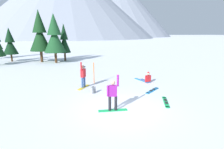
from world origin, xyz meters
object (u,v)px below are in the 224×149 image
object	(u,v)px
snowboarder_background	(146,79)
loose_snowboard_near_left	(152,90)
snowboarder_midground	(83,76)
loose_snowboard_near_right	(166,102)
trail_marker_pole	(94,73)
pine_tree_short	(64,41)
pine_tree_broad	(40,34)
snowboarder_foreground	(113,94)
backpack_grey	(93,90)
pine_tree_slender	(54,36)
pine_tree_tall	(10,43)

from	to	relation	value
snowboarder_background	loose_snowboard_near_left	world-z (taller)	snowboarder_background
snowboarder_midground	loose_snowboard_near_right	world-z (taller)	snowboarder_midground
trail_marker_pole	pine_tree_short	bearing A→B (deg)	96.63
loose_snowboard_near_left	pine_tree_broad	xyz separation A→B (m)	(-8.42, 16.61, 3.89)
snowboarder_foreground	backpack_grey	bearing A→B (deg)	97.84
snowboarder_background	loose_snowboard_near_left	bearing A→B (deg)	-107.01
pine_tree_short	pine_tree_broad	world-z (taller)	pine_tree_broad
pine_tree_short	snowboarder_midground	bearing A→B (deg)	-87.68
snowboarder_midground	loose_snowboard_near_left	xyz separation A→B (m)	(4.57, -2.22, -0.90)
pine_tree_slender	pine_tree_short	bearing A→B (deg)	54.70
pine_tree_tall	pine_tree_broad	distance (m)	4.75
snowboarder_midground	pine_tree_tall	distance (m)	18.16
snowboarder_foreground	pine_tree_slender	size ratio (longest dim) A/B	0.29
backpack_grey	pine_tree_slender	size ratio (longest dim) A/B	0.07
pine_tree_slender	snowboarder_midground	bearing A→B (deg)	-81.58
snowboarder_foreground	pine_tree_broad	world-z (taller)	pine_tree_broad
loose_snowboard_near_right	loose_snowboard_near_left	distance (m)	2.24
pine_tree_slender	pine_tree_short	world-z (taller)	pine_tree_slender
snowboarder_background	loose_snowboard_near_left	size ratio (longest dim) A/B	1.13
snowboarder_midground	trail_marker_pole	xyz separation A→B (m)	(1.01, 0.99, -0.07)
pine_tree_tall	pine_tree_short	bearing A→B (deg)	-10.42
loose_snowboard_near_left	pine_tree_slender	distance (m)	16.89
loose_snowboard_near_right	pine_tree_short	bearing A→B (deg)	104.08
trail_marker_pole	pine_tree_tall	world-z (taller)	pine_tree_tall
pine_tree_broad	snowboarder_background	bearing A→B (deg)	-57.63
snowboarder_foreground	pine_tree_slender	xyz separation A→B (m)	(-2.78, 17.63, 2.71)
trail_marker_pole	pine_tree_broad	world-z (taller)	pine_tree_broad
snowboarder_background	pine_tree_short	bearing A→B (deg)	111.58
loose_snowboard_near_right	pine_tree_slender	bearing A→B (deg)	109.46
loose_snowboard_near_right	pine_tree_broad	size ratio (longest dim) A/B	0.25
backpack_grey	trail_marker_pole	xyz separation A→B (m)	(0.58, 2.52, 0.64)
snowboarder_foreground	snowboarder_background	xyz separation A→B (m)	(4.39, 4.69, -0.59)
loose_snowboard_near_right	snowboarder_background	bearing A→B (deg)	77.06
snowboarder_background	pine_tree_slender	world-z (taller)	pine_tree_slender
snowboarder_foreground	snowboarder_midground	xyz separation A→B (m)	(-0.86, 4.68, 0.02)
pine_tree_short	pine_tree_broad	size ratio (longest dim) A/B	0.76
snowboarder_foreground	trail_marker_pole	distance (m)	5.67
snowboarder_midground	snowboarder_background	size ratio (longest dim) A/B	1.06
pine_tree_short	loose_snowboard_near_left	bearing A→B (deg)	-73.13
snowboarder_midground	snowboarder_background	xyz separation A→B (m)	(5.25, 0.02, -0.61)
snowboarder_foreground	snowboarder_background	world-z (taller)	snowboarder_foreground
snowboarder_midground	loose_snowboard_near_right	bearing A→B (deg)	-46.37
pine_tree_short	pine_tree_broad	bearing A→B (deg)	-172.58
loose_snowboard_near_right	trail_marker_pole	world-z (taller)	trail_marker_pole
snowboarder_midground	snowboarder_foreground	bearing A→B (deg)	-79.56
snowboarder_background	pine_tree_tall	size ratio (longest dim) A/B	0.39
backpack_grey	snowboarder_midground	bearing A→B (deg)	105.69
snowboarder_foreground	pine_tree_tall	distance (m)	22.75
loose_snowboard_near_left	backpack_grey	world-z (taller)	backpack_grey
loose_snowboard_near_left	loose_snowboard_near_right	bearing A→B (deg)	-98.69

